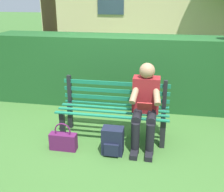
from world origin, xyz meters
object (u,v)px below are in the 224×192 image
park_bench (114,108)px  handbag (63,141)px  backpack (113,141)px  person_seated (145,103)px

park_bench → handbag: park_bench is taller
handbag → backpack: bearing=-177.7°
park_bench → person_seated: size_ratio=1.39×
person_seated → handbag: (1.10, 0.39, -0.50)m
backpack → handbag: (0.70, 0.03, -0.05)m
park_bench → backpack: size_ratio=4.30×
park_bench → person_seated: person_seated is taller
park_bench → backpack: bearing=98.0°
person_seated → handbag: bearing=19.5°
park_bench → handbag: (0.63, 0.57, -0.31)m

